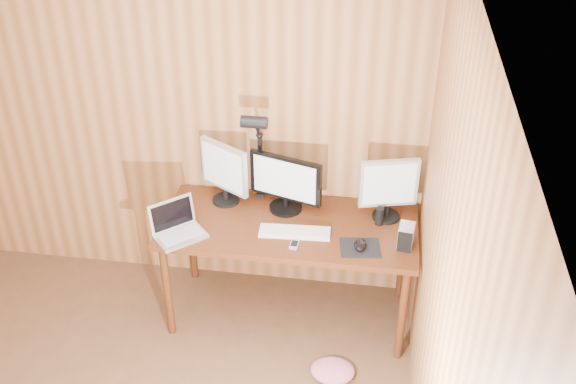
% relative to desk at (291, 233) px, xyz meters
% --- Properties ---
extents(room_shell, '(4.00, 4.00, 4.00)m').
position_rel_desk_xyz_m(room_shell, '(-0.93, -1.70, 0.62)').
color(room_shell, brown).
rests_on(room_shell, ground).
extents(desk, '(1.60, 0.70, 0.75)m').
position_rel_desk_xyz_m(desk, '(0.00, 0.00, 0.00)').
color(desk, '#4F2410').
rests_on(desk, floor).
extents(monitor_center, '(0.47, 0.21, 0.38)m').
position_rel_desk_xyz_m(monitor_center, '(-0.05, 0.09, 0.32)').
color(monitor_center, black).
rests_on(monitor_center, desk).
extents(monitor_left, '(0.34, 0.22, 0.42)m').
position_rel_desk_xyz_m(monitor_left, '(-0.45, 0.12, 0.35)').
color(monitor_left, black).
rests_on(monitor_left, desk).
extents(monitor_right, '(0.36, 0.17, 0.42)m').
position_rel_desk_xyz_m(monitor_right, '(0.60, 0.09, 0.35)').
color(monitor_right, black).
rests_on(monitor_right, desk).
extents(laptop, '(0.37, 0.36, 0.21)m').
position_rel_desk_xyz_m(laptop, '(-0.66, -0.27, 0.17)').
color(laptop, silver).
rests_on(laptop, desk).
extents(keyboard, '(0.44, 0.16, 0.02)m').
position_rel_desk_xyz_m(keyboard, '(0.05, -0.16, 0.13)').
color(keyboard, white).
rests_on(keyboard, desk).
extents(mousepad, '(0.26, 0.22, 0.00)m').
position_rel_desk_xyz_m(mousepad, '(0.45, -0.25, 0.12)').
color(mousepad, black).
rests_on(mousepad, desk).
extents(mouse, '(0.08, 0.12, 0.04)m').
position_rel_desk_xyz_m(mouse, '(0.45, -0.25, 0.15)').
color(mouse, black).
rests_on(mouse, mousepad).
extents(hard_drive, '(0.10, 0.14, 0.14)m').
position_rel_desk_xyz_m(hard_drive, '(0.72, -0.19, 0.19)').
color(hard_drive, silver).
rests_on(hard_drive, desk).
extents(phone, '(0.06, 0.10, 0.01)m').
position_rel_desk_xyz_m(phone, '(0.06, -0.28, 0.13)').
color(phone, silver).
rests_on(phone, desk).
extents(speaker, '(0.05, 0.05, 0.12)m').
position_rel_desk_xyz_m(speaker, '(0.56, 0.01, 0.18)').
color(speaker, black).
rests_on(speaker, desk).
extents(desk_lamp, '(0.16, 0.23, 0.70)m').
position_rel_desk_xyz_m(desk_lamp, '(-0.23, 0.15, 0.55)').
color(desk_lamp, black).
rests_on(desk_lamp, desk).
extents(fabric_pile, '(0.33, 0.29, 0.09)m').
position_rel_desk_xyz_m(fabric_pile, '(0.35, -0.59, -0.58)').
color(fabric_pile, '#CF6484').
rests_on(fabric_pile, floor).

